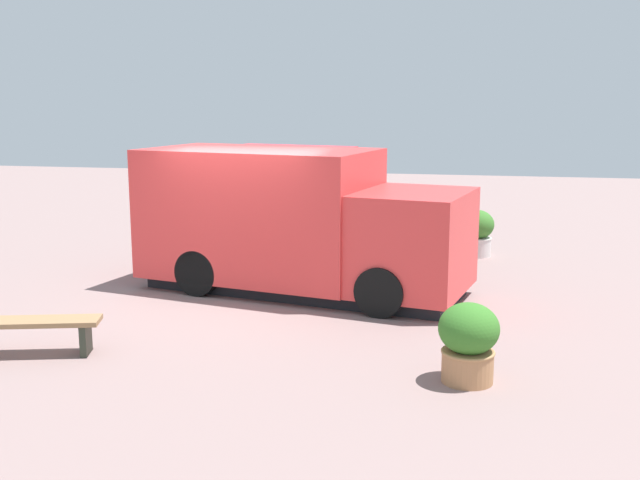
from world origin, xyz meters
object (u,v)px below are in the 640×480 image
planter_flowering_far (468,341)px  person_customer (214,232)px  planter_flowering_near (476,232)px  food_truck (295,225)px  plaza_bench (24,328)px

planter_flowering_far → person_customer: bearing=-141.5°
person_customer → planter_flowering_near: 5.40m
planter_flowering_near → planter_flowering_far: 6.93m
person_customer → planter_flowering_far: 8.56m
person_customer → planter_flowering_near: bearing=92.5°
food_truck → planter_flowering_far: size_ratio=6.14×
planter_flowering_far → plaza_bench: bearing=-87.9°
food_truck → planter_flowering_near: food_truck is taller
planter_flowering_near → food_truck: bearing=-40.8°
planter_flowering_near → plaza_bench: 8.93m
person_customer → planter_flowering_near: (-0.23, 5.39, 0.16)m
food_truck → person_customer: 4.06m
food_truck → plaza_bench: food_truck is taller
food_truck → person_customer: bearing=-141.3°
planter_flowering_far → plaza_bench: planter_flowering_far is taller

